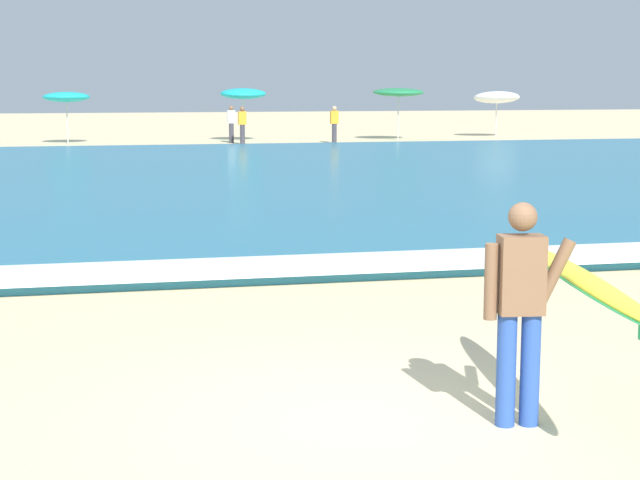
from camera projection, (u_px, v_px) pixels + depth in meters
ground_plane at (370, 419)px, 8.08m from camera, size 160.00×160.00×0.00m
sea at (174, 180)px, 26.83m from camera, size 120.00×28.00×0.14m
surf_foam at (253, 267)px, 13.89m from camera, size 120.00×1.60×0.01m
surfer_with_board at (552, 293)px, 7.80m from camera, size 1.10×2.99×1.73m
beach_umbrella_1 at (66, 97)px, 42.98m from camera, size 1.94×1.95×2.18m
beach_umbrella_2 at (243, 94)px, 44.97m from camera, size 2.00×2.02×2.35m
beach_umbrella_3 at (398, 92)px, 45.77m from camera, size 2.26×2.27×2.33m
beach_umbrella_4 at (497, 97)px, 48.44m from camera, size 2.14×2.17×2.19m
beachgoer_near_row_left at (242, 124)px, 42.43m from camera, size 0.32×0.20×1.58m
beachgoer_near_row_mid at (334, 124)px, 43.33m from camera, size 0.32×0.20×1.58m
beachgoer_near_row_right at (231, 123)px, 43.76m from camera, size 0.32×0.20×1.58m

